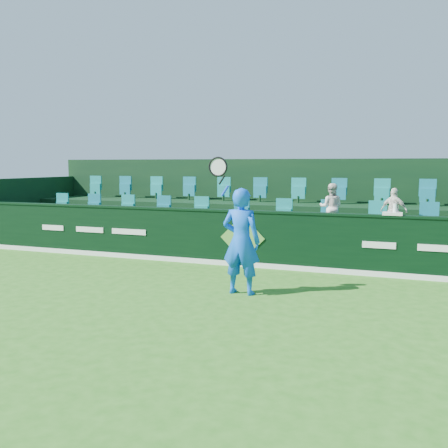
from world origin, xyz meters
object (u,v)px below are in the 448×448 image
at_px(towel, 392,214).
at_px(spectator_middle, 394,211).
at_px(drinks_bottle, 395,209).
at_px(tennis_player, 241,241).
at_px(spectator_left, 331,207).

bearing_deg(towel, spectator_middle, 90.04).
relative_size(spectator_middle, towel, 2.66).
height_order(towel, drinks_bottle, drinks_bottle).
xyz_separation_m(tennis_player, spectator_left, (1.13, 3.60, 0.37)).
bearing_deg(spectator_left, towel, 140.00).
distance_m(spectator_middle, towel, 1.12).
height_order(spectator_middle, drinks_bottle, spectator_middle).
bearing_deg(spectator_middle, towel, 109.17).
relative_size(towel, drinks_bottle, 1.66).
relative_size(spectator_left, drinks_bottle, 4.76).
bearing_deg(towel, tennis_player, -136.39).
xyz_separation_m(spectator_left, spectator_middle, (1.47, 0.00, -0.04)).
bearing_deg(tennis_player, drinks_bottle, 43.12).
bearing_deg(tennis_player, spectator_left, 72.50).
relative_size(tennis_player, drinks_bottle, 10.77).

